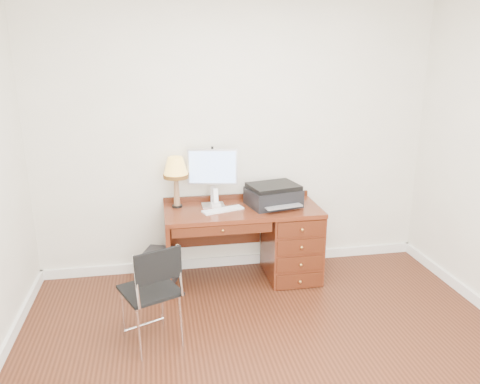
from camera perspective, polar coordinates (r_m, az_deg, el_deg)
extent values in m
plane|color=#36170C|center=(3.64, 4.59, -20.37)|extent=(4.00, 4.00, 0.00)
plane|color=silver|center=(4.70, -0.47, 6.31)|extent=(4.00, 0.00, 4.00)
cube|color=white|center=(5.08, -0.41, -8.30)|extent=(4.00, 0.03, 0.10)
cube|color=#5D2513|center=(4.52, 0.32, -2.25)|extent=(1.50, 0.65, 0.04)
cube|color=#5D2513|center=(4.76, 6.27, -6.17)|extent=(0.50, 0.61, 0.71)
cube|color=#5D2513|center=(4.58, -8.77, -7.19)|extent=(0.04, 0.61, 0.71)
cube|color=#491D0E|center=(4.85, -3.13, -4.31)|extent=(0.96, 0.03, 0.39)
cube|color=#491D0E|center=(4.22, -2.14, -4.65)|extent=(0.91, 0.03, 0.09)
sphere|color=#BF8C3F|center=(4.47, 7.48, -7.78)|extent=(0.03, 0.03, 0.03)
cube|color=silver|center=(4.59, -3.31, -1.59)|extent=(0.24, 0.20, 0.01)
cube|color=silver|center=(4.61, -3.40, -0.28)|extent=(0.05, 0.04, 0.18)
cube|color=silver|center=(4.52, -3.43, 3.09)|extent=(0.49, 0.14, 0.35)
cube|color=#4C8CF2|center=(4.50, -3.40, 3.02)|extent=(0.44, 0.09, 0.31)
cube|color=white|center=(4.45, -2.10, -2.19)|extent=(0.42, 0.23, 0.02)
cylinder|color=black|center=(4.50, 2.95, -2.02)|extent=(0.22, 0.22, 0.01)
ellipsoid|color=white|center=(4.50, 2.96, -1.76)|extent=(0.10, 0.06, 0.04)
cube|color=black|center=(4.59, 4.07, -0.61)|extent=(0.55, 0.47, 0.17)
cube|color=black|center=(4.56, 4.10, 0.68)|extent=(0.52, 0.44, 0.04)
cylinder|color=black|center=(4.59, -7.67, -1.70)|extent=(0.10, 0.10, 0.02)
cone|color=olive|center=(4.55, -7.74, 0.16)|extent=(0.06, 0.06, 0.29)
cone|color=#EEB94B|center=(4.48, -7.86, 3.09)|extent=(0.24, 0.24, 0.18)
cylinder|color=#593814|center=(4.51, -7.81, 1.95)|extent=(0.24, 0.24, 0.04)
cube|color=white|center=(4.55, -2.95, -1.60)|extent=(0.09, 0.09, 0.04)
cube|color=white|center=(4.52, -2.97, -0.50)|extent=(0.05, 0.06, 0.15)
cylinder|color=black|center=(4.74, 3.74, -0.52)|extent=(0.07, 0.07, 0.09)
cube|color=black|center=(3.71, -10.92, -11.68)|extent=(0.52, 0.52, 0.02)
cube|color=black|center=(3.42, -11.19, -9.06)|extent=(0.34, 0.16, 0.24)
cylinder|color=silver|center=(3.98, -13.23, -13.49)|extent=(0.02, 0.02, 0.45)
cylinder|color=silver|center=(3.97, -8.23, -13.26)|extent=(0.02, 0.02, 0.45)
cylinder|color=silver|center=(3.69, -13.47, -16.09)|extent=(0.02, 0.02, 0.45)
cylinder|color=silver|center=(3.68, -8.01, -15.86)|extent=(0.02, 0.02, 0.45)
cylinder|color=silver|center=(3.47, -13.95, -10.36)|extent=(0.02, 0.02, 0.40)
cylinder|color=silver|center=(3.46, -8.28, -10.11)|extent=(0.02, 0.02, 0.40)
cube|color=black|center=(4.73, -9.70, -8.97)|extent=(0.37, 0.37, 0.34)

